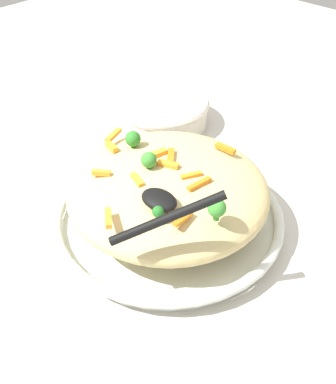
{
  "coord_description": "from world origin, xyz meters",
  "views": [
    {
      "loc": [
        -0.4,
        0.43,
        0.55
      ],
      "look_at": [
        0.0,
        0.0,
        0.08
      ],
      "focal_mm": 44.79,
      "sensor_mm": 36.0,
      "label": 1
    }
  ],
  "objects": [
    {
      "name": "serving_spoon",
      "position": [
        -0.07,
        0.08,
        0.14
      ],
      "size": [
        0.13,
        0.13,
        0.07
      ],
      "color": "black",
      "rests_on": "pasta_mound"
    },
    {
      "name": "carrot_piece_0",
      "position": [
        -0.06,
        0.0,
        0.12
      ],
      "size": [
        0.01,
        0.04,
        0.01
      ],
      "primitive_type": "cube",
      "rotation": [
        0.0,
        0.0,
        4.59
      ],
      "color": "orange",
      "rests_on": "pasta_mound"
    },
    {
      "name": "carrot_piece_3",
      "position": [
        0.01,
        -0.02,
        0.13
      ],
      "size": [
        0.03,
        0.03,
        0.01
      ],
      "primitive_type": "cube",
      "rotation": [
        0.0,
        0.0,
        5.42
      ],
      "color": "orange",
      "rests_on": "pasta_mound"
    },
    {
      "name": "carrot_piece_9",
      "position": [
        0.13,
        -0.01,
        0.12
      ],
      "size": [
        0.02,
        0.04,
        0.01
      ],
      "primitive_type": "cube",
      "rotation": [
        0.0,
        0.0,
        5.02
      ],
      "color": "orange",
      "rests_on": "pasta_mound"
    },
    {
      "name": "carrot_piece_4",
      "position": [
        0.06,
        0.08,
        0.12
      ],
      "size": [
        0.03,
        0.02,
        0.01
      ],
      "primitive_type": "cube",
      "rotation": [
        0.0,
        0.0,
        0.64
      ],
      "color": "orange",
      "rests_on": "pasta_mound"
    },
    {
      "name": "pasta_mound",
      "position": [
        0.0,
        0.0,
        0.08
      ],
      "size": [
        0.32,
        0.32,
        0.09
      ],
      "primitive_type": "ellipsoid",
      "color": "#D1BA7A",
      "rests_on": "serving_bowl"
    },
    {
      "name": "carrot_piece_7",
      "position": [
        0.01,
        0.05,
        0.12
      ],
      "size": [
        0.03,
        0.02,
        0.01
      ],
      "primitive_type": "cube",
      "rotation": [
        0.0,
        0.0,
        2.81
      ],
      "color": "orange",
      "rests_on": "pasta_mound"
    },
    {
      "name": "broccoli_floret_2",
      "position": [
        0.08,
        -0.01,
        0.13
      ],
      "size": [
        0.03,
        0.03,
        0.03
      ],
      "color": "#296820",
      "rests_on": "pasta_mound"
    },
    {
      "name": "companion_bowl",
      "position": [
        0.24,
        -0.23,
        0.03
      ],
      "size": [
        0.21,
        0.21,
        0.06
      ],
      "color": "beige",
      "rests_on": "ground_plane"
    },
    {
      "name": "carrot_piece_1",
      "position": [
        -0.0,
        0.0,
        0.13
      ],
      "size": [
        0.03,
        0.02,
        0.01
      ],
      "primitive_type": "cube",
      "rotation": [
        0.0,
        0.0,
        0.37
      ],
      "color": "orange",
      "rests_on": "pasta_mound"
    },
    {
      "name": "broccoli_floret_1",
      "position": [
        -0.12,
        0.04,
        0.14
      ],
      "size": [
        0.03,
        0.03,
        0.03
      ],
      "color": "#377928",
      "rests_on": "pasta_mound"
    },
    {
      "name": "carrot_piece_5",
      "position": [
        -0.03,
        -0.1,
        0.12
      ],
      "size": [
        0.04,
        0.01,
        0.01
      ],
      "primitive_type": "cube",
      "rotation": [
        0.0,
        0.0,
        3.23
      ],
      "color": "orange",
      "rests_on": "pasta_mound"
    },
    {
      "name": "serving_bowl",
      "position": [
        0.0,
        0.0,
        0.02
      ],
      "size": [
        0.38,
        0.38,
        0.04
      ],
      "color": "silver",
      "rests_on": "ground_plane"
    },
    {
      "name": "carrot_piece_11",
      "position": [
        -0.02,
        0.14,
        0.12
      ],
      "size": [
        0.03,
        0.03,
        0.01
      ],
      "primitive_type": "cube",
      "rotation": [
        0.0,
        0.0,
        5.59
      ],
      "color": "orange",
      "rests_on": "pasta_mound"
    },
    {
      "name": "carrot_piece_6",
      "position": [
        -0.09,
        0.07,
        0.12
      ],
      "size": [
        0.01,
        0.03,
        0.01
      ],
      "primitive_type": "cube",
      "rotation": [
        0.0,
        0.0,
        1.61
      ],
      "color": "orange",
      "rests_on": "pasta_mound"
    },
    {
      "name": "broccoli_floret_3",
      "position": [
        0.02,
        0.02,
        0.14
      ],
      "size": [
        0.02,
        0.02,
        0.03
      ],
      "color": "#377928",
      "rests_on": "pasta_mound"
    },
    {
      "name": "carrot_piece_2",
      "position": [
        0.03,
        -0.01,
        0.13
      ],
      "size": [
        0.02,
        0.03,
        0.01
      ],
      "primitive_type": "cube",
      "rotation": [
        0.0,
        0.0,
        4.5
      ],
      "color": "orange",
      "rests_on": "pasta_mound"
    },
    {
      "name": "broccoli_floret_0",
      "position": [
        -0.07,
        0.09,
        0.13
      ],
      "size": [
        0.02,
        0.02,
        0.02
      ],
      "color": "#205B1C",
      "rests_on": "pasta_mound"
    },
    {
      "name": "carrot_piece_8",
      "position": [
        0.11,
        0.02,
        0.12
      ],
      "size": [
        0.03,
        0.01,
        0.01
      ],
      "primitive_type": "cube",
      "rotation": [
        0.0,
        0.0,
        6.11
      ],
      "color": "orange",
      "rests_on": "pasta_mound"
    },
    {
      "name": "carrot_piece_10",
      "position": [
        -0.04,
        -0.01,
        0.13
      ],
      "size": [
        0.02,
        0.03,
        0.01
      ],
      "primitive_type": "cube",
      "rotation": [
        0.0,
        0.0,
        4.27
      ],
      "color": "orange",
      "rests_on": "pasta_mound"
    },
    {
      "name": "ground_plane",
      "position": [
        0.0,
        0.0,
        0.0
      ],
      "size": [
        2.4,
        2.4,
        0.0
      ],
      "primitive_type": "plane",
      "color": "beige"
    }
  ]
}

